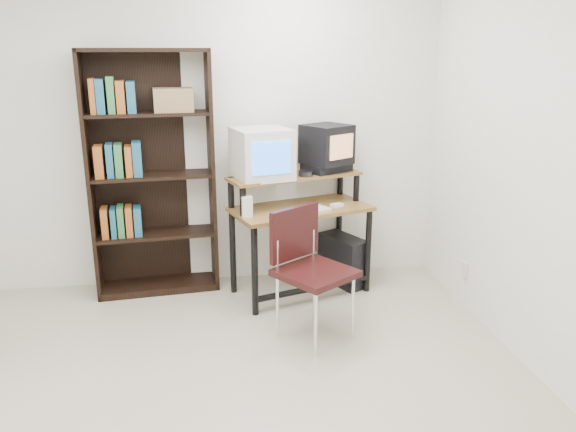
{
  "coord_description": "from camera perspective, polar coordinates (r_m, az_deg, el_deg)",
  "views": [
    {
      "loc": [
        0.02,
        -2.69,
        1.95
      ],
      "look_at": [
        0.58,
        1.1,
        0.81
      ],
      "focal_mm": 35.0,
      "sensor_mm": 36.0,
      "label": 1
    }
  ],
  "objects": [
    {
      "name": "floor",
      "position": [
        3.32,
        -7.59,
        -19.67
      ],
      "size": [
        4.0,
        4.0,
        0.01
      ],
      "primitive_type": "cube",
      "color": "#C0B79F",
      "rests_on": "ground"
    },
    {
      "name": "back_wall",
      "position": [
        4.73,
        -8.71,
        8.43
      ],
      "size": [
        4.0,
        0.01,
        2.6
      ],
      "primitive_type": "cube",
      "color": "white",
      "rests_on": "floor"
    },
    {
      "name": "computer_desk",
      "position": [
        4.55,
        1.2,
        0.24
      ],
      "size": [
        1.21,
        0.85,
        0.98
      ],
      "rotation": [
        0.0,
        0.0,
        0.3
      ],
      "color": "brown",
      "rests_on": "floor"
    },
    {
      "name": "crt_monitor",
      "position": [
        4.44,
        -2.67,
        6.34
      ],
      "size": [
        0.51,
        0.51,
        0.4
      ],
      "rotation": [
        0.0,
        0.0,
        0.26
      ],
      "color": "silver",
      "rests_on": "computer_desk"
    },
    {
      "name": "vcr",
      "position": [
        4.69,
        3.94,
        4.9
      ],
      "size": [
        0.44,
        0.4,
        0.08
      ],
      "primitive_type": "cube",
      "rotation": [
        0.0,
        0.0,
        0.5
      ],
      "color": "black",
      "rests_on": "computer_desk"
    },
    {
      "name": "crt_tv",
      "position": [
        4.64,
        3.97,
        7.28
      ],
      "size": [
        0.46,
        0.46,
        0.32
      ],
      "rotation": [
        0.0,
        0.0,
        0.57
      ],
      "color": "black",
      "rests_on": "vcr"
    },
    {
      "name": "cd_spindle",
      "position": [
        4.5,
        1.81,
        4.25
      ],
      "size": [
        0.15,
        0.15,
        0.05
      ],
      "primitive_type": "cylinder",
      "rotation": [
        0.0,
        0.0,
        0.29
      ],
      "color": "#26262B",
      "rests_on": "computer_desk"
    },
    {
      "name": "keyboard",
      "position": [
        4.35,
        1.3,
        0.33
      ],
      "size": [
        0.51,
        0.42,
        0.03
      ],
      "primitive_type": "cube",
      "rotation": [
        0.0,
        0.0,
        0.54
      ],
      "color": "silver",
      "rests_on": "computer_desk"
    },
    {
      "name": "mousepad",
      "position": [
        4.55,
        4.97,
        0.81
      ],
      "size": [
        0.27,
        0.26,
        0.01
      ],
      "primitive_type": "cube",
      "rotation": [
        0.0,
        0.0,
        0.43
      ],
      "color": "black",
      "rests_on": "computer_desk"
    },
    {
      "name": "mouse",
      "position": [
        4.55,
        4.99,
        1.05
      ],
      "size": [
        0.12,
        0.09,
        0.03
      ],
      "primitive_type": "cube",
      "rotation": [
        0.0,
        0.0,
        0.4
      ],
      "color": "white",
      "rests_on": "mousepad"
    },
    {
      "name": "desk_speaker",
      "position": [
        4.26,
        -4.2,
        0.89
      ],
      "size": [
        0.09,
        0.08,
        0.17
      ],
      "primitive_type": "cube",
      "rotation": [
        0.0,
        0.0,
        0.08
      ],
      "color": "silver",
      "rests_on": "computer_desk"
    },
    {
      "name": "pc_tower",
      "position": [
        4.88,
        5.61,
        -4.47
      ],
      "size": [
        0.38,
        0.49,
        0.42
      ],
      "primitive_type": "cube",
      "rotation": [
        0.0,
        0.0,
        0.46
      ],
      "color": "black",
      "rests_on": "floor"
    },
    {
      "name": "school_chair",
      "position": [
        3.87,
        1.98,
        -4.44
      ],
      "size": [
        0.64,
        0.64,
        0.91
      ],
      "rotation": [
        0.0,
        0.0,
        0.61
      ],
      "color": "black",
      "rests_on": "floor"
    },
    {
      "name": "bookshelf",
      "position": [
        4.66,
        -13.74,
        4.3
      ],
      "size": [
        1.01,
        0.42,
        1.97
      ],
      "rotation": [
        0.0,
        0.0,
        0.1
      ],
      "color": "black",
      "rests_on": "floor"
    },
    {
      "name": "wall_outlet",
      "position": [
        4.62,
        17.5,
        -5.22
      ],
      "size": [
        0.02,
        0.08,
        0.12
      ],
      "primitive_type": "cube",
      "color": "beige",
      "rests_on": "right_wall"
    }
  ]
}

